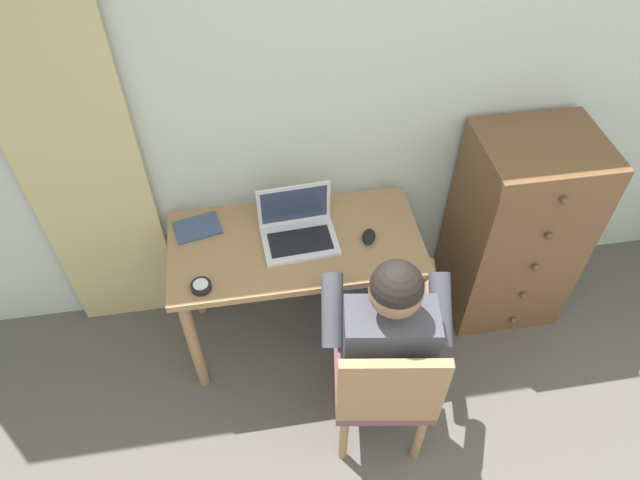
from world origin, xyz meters
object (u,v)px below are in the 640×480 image
Objects in this scene: desk at (296,258)px; dresser at (515,230)px; person_seated at (384,327)px; laptop at (298,228)px; chair at (385,388)px; computer_mouse at (369,237)px; notebook_pad at (197,228)px; desk_clock at (201,286)px.

dresser is (1.14, 0.06, -0.06)m from desk.
dresser reaches higher than desk.
laptop is at bearing 119.68° from person_seated.
laptop is at bearing 61.42° from desk.
computer_mouse is (0.05, 0.63, 0.27)m from chair.
laptop reaches higher than notebook_pad.
dresser is 1.00m from person_seated.
desk_clock is at bearing -154.34° from desk.
person_seated is 0.80m from desk_clock.
laptop reaches higher than computer_mouse.
person_seated reaches higher than dresser.
desk_clock is (-1.57, -0.27, 0.19)m from dresser.
laptop is at bearing -178.60° from dresser.
chair is at bearing -68.82° from laptop.
desk_clock is (-0.77, -0.17, -0.00)m from computer_mouse.
chair is at bearing -97.76° from person_seated.
chair is at bearing -66.54° from desk.
desk_clock is 0.43× the size of notebook_pad.
desk is 12.99× the size of desk_clock.
person_seated reaches higher than laptop.
desk is 0.17m from laptop.
laptop is (-0.29, 0.52, 0.12)m from person_seated.
chair is 4.12× the size of notebook_pad.
desk_clock is (-0.43, -0.21, 0.13)m from desk.
dresser reaches higher than notebook_pad.
desk_clock is 0.36m from notebook_pad.
laptop is (0.02, 0.03, 0.17)m from desk.
notebook_pad is at bearing 139.81° from person_seated.
dresser is 0.83m from computer_mouse.
dresser is at bearing 9.69° from desk_clock.
chair is at bearing -74.23° from computer_mouse.
dresser is 5.30× the size of notebook_pad.
chair is (0.29, -0.66, -0.13)m from desk.
laptop is 1.68× the size of notebook_pad.
person_seated is at bearing -52.79° from notebook_pad.
notebook_pad is (-0.73, 0.82, 0.26)m from chair.
chair is 0.81m from laptop.
desk is 0.99× the size of person_seated.
desk is 1.35× the size of chair.
desk_clock is at bearing 159.72° from person_seated.
dresser is at bearing 3.04° from desk.
desk is at bearing -31.90° from notebook_pad.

